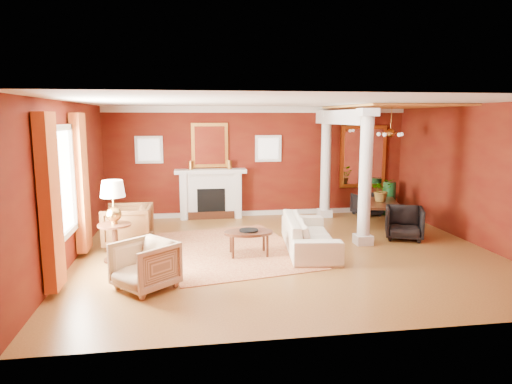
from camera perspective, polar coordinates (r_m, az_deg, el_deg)
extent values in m
plane|color=brown|center=(9.08, 3.82, -7.46)|extent=(8.00, 8.00, 0.00)
cube|color=#5E1E0D|center=(12.19, 0.35, 3.82)|extent=(8.00, 0.04, 2.90)
cube|color=#5E1E0D|center=(5.46, 11.91, -3.24)|extent=(8.00, 0.04, 2.90)
cube|color=#5E1E0D|center=(8.82, -22.36, 1.00)|extent=(0.04, 7.00, 2.90)
cube|color=#5E1E0D|center=(10.40, 25.99, 1.92)|extent=(0.04, 7.00, 2.90)
cube|color=silver|center=(8.70, 4.03, 11.15)|extent=(8.00, 7.00, 0.04)
cube|color=silver|center=(12.00, -5.67, -0.41)|extent=(1.60, 0.34, 1.20)
cube|color=black|center=(11.86, -5.62, -1.27)|extent=(0.72, 0.03, 0.70)
cube|color=black|center=(11.92, -5.59, -2.92)|extent=(1.20, 0.05, 0.20)
cube|color=silver|center=(11.87, -5.71, 2.60)|extent=(1.85, 0.42, 0.10)
cube|color=silver|center=(11.96, -9.02, -0.52)|extent=(0.16, 0.40, 1.20)
cube|color=silver|center=(12.03, -2.33, -0.35)|extent=(0.16, 0.40, 1.20)
cube|color=gold|center=(11.98, -5.81, 5.83)|extent=(0.95, 0.06, 1.15)
cube|color=white|center=(11.95, -5.80, 5.82)|extent=(0.78, 0.02, 0.98)
cube|color=silver|center=(12.02, -13.23, 5.17)|extent=(0.70, 0.06, 0.70)
cube|color=white|center=(11.99, -13.24, 5.16)|extent=(0.54, 0.02, 0.54)
cube|color=silver|center=(12.17, 1.54, 5.46)|extent=(0.70, 0.06, 0.70)
cube|color=white|center=(12.14, 1.57, 5.45)|extent=(0.54, 0.02, 0.54)
cube|color=white|center=(8.23, -23.28, 1.09)|extent=(0.03, 1.30, 1.70)
cube|color=silver|center=(7.55, -24.34, 0.35)|extent=(0.08, 0.10, 1.90)
cube|color=silver|center=(8.89, -21.94, 1.74)|extent=(0.08, 0.10, 1.90)
cube|color=#9F491B|center=(7.27, -24.35, -1.17)|extent=(0.18, 0.55, 2.60)
cube|color=#9F491B|center=(9.19, -21.04, 1.07)|extent=(0.18, 0.55, 2.60)
cube|color=silver|center=(9.82, 13.22, -5.79)|extent=(0.34, 0.34, 0.20)
cylinder|color=silver|center=(9.56, 13.52, 2.04)|extent=(0.26, 0.26, 2.50)
cube|color=silver|center=(9.49, 13.82, 9.67)|extent=(0.36, 0.36, 0.16)
cube|color=silver|center=(12.30, 8.57, -2.61)|extent=(0.34, 0.34, 0.20)
cylinder|color=silver|center=(12.09, 8.72, 3.66)|extent=(0.26, 0.26, 2.50)
cube|color=silver|center=(12.03, 8.87, 9.69)|extent=(0.36, 0.36, 0.16)
cube|color=silver|center=(10.99, 10.59, 9.17)|extent=(0.30, 3.20, 0.32)
cube|color=gold|center=(11.28, 16.50, 10.22)|extent=(2.30, 3.40, 0.04)
cube|color=gold|center=(12.92, 13.23, 4.33)|extent=(1.30, 0.06, 1.70)
cube|color=white|center=(12.88, 13.28, 4.31)|extent=(1.10, 0.02, 1.50)
cylinder|color=#A87934|center=(11.35, 16.55, 8.72)|extent=(0.02, 0.02, 0.65)
sphere|color=#A87934|center=(11.35, 16.48, 7.08)|extent=(0.20, 0.20, 0.20)
sphere|color=#F2E5CD|center=(11.48, 17.75, 6.89)|extent=(0.09, 0.09, 0.09)
sphere|color=#F2E5CD|center=(11.63, 16.30, 6.98)|extent=(0.09, 0.09, 0.09)
sphere|color=#F2E5CD|center=(11.41, 15.08, 7.00)|extent=(0.09, 0.09, 0.09)
sphere|color=#F2E5CD|center=(11.11, 15.76, 6.92)|extent=(0.09, 0.09, 0.09)
sphere|color=#F2E5CD|center=(11.15, 17.46, 6.85)|extent=(0.09, 0.09, 0.09)
cube|color=silver|center=(12.10, 0.38, 10.27)|extent=(8.00, 0.08, 0.16)
cube|color=silver|center=(12.36, 0.37, -2.63)|extent=(8.00, 0.08, 0.12)
cube|color=maroon|center=(9.20, -3.28, -7.19)|extent=(3.27, 3.97, 0.01)
imported|color=#EFE2C9|center=(9.12, 6.71, -4.52)|extent=(0.93, 2.35, 0.90)
imported|color=black|center=(9.66, -15.74, -3.85)|extent=(0.89, 0.95, 0.95)
imported|color=tan|center=(7.27, -13.73, -8.61)|extent=(1.10, 1.10, 0.83)
cylinder|color=black|center=(8.72, -0.92, -5.09)|extent=(0.93, 0.93, 0.05)
cylinder|color=black|center=(8.55, -2.91, -7.06)|extent=(0.05, 0.05, 0.42)
cylinder|color=black|center=(8.64, 1.43, -6.88)|extent=(0.05, 0.05, 0.42)
cylinder|color=black|center=(8.95, -3.17, -6.32)|extent=(0.05, 0.05, 0.42)
cylinder|color=black|center=(9.03, 0.98, -6.16)|extent=(0.05, 0.05, 0.42)
imported|color=black|center=(8.73, -0.91, -4.16)|extent=(0.16, 0.02, 0.22)
cylinder|color=black|center=(8.89, -17.07, -8.09)|extent=(0.44, 0.44, 0.04)
cylinder|color=black|center=(8.81, -17.17, -6.10)|extent=(0.10, 0.10, 0.68)
cylinder|color=black|center=(8.72, -17.28, -3.95)|extent=(0.60, 0.60, 0.04)
sphere|color=#A87934|center=(8.68, -17.34, -2.66)|extent=(0.28, 0.28, 0.28)
cylinder|color=#A87934|center=(8.64, -17.41, -1.36)|extent=(0.03, 0.03, 0.30)
cone|color=#F2E5CD|center=(8.60, -17.49, 0.40)|extent=(0.44, 0.44, 0.30)
imported|color=black|center=(11.70, 15.26, -1.73)|extent=(0.98, 1.68, 0.88)
imported|color=black|center=(10.41, 18.04, -3.51)|extent=(0.97, 0.95, 0.78)
imported|color=black|center=(12.64, 13.68, -1.38)|extent=(0.75, 0.72, 0.66)
sphere|color=#14411C|center=(12.92, 16.23, -1.94)|extent=(0.38, 0.38, 0.38)
cylinder|color=#14411C|center=(12.87, 16.28, -0.76)|extent=(0.34, 0.34, 0.90)
imported|color=#26591E|center=(11.65, 15.46, 1.52)|extent=(0.59, 0.64, 0.45)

